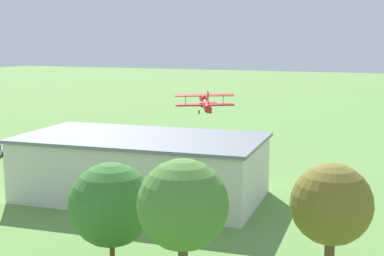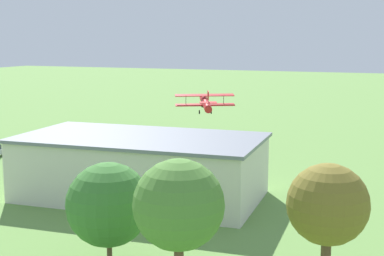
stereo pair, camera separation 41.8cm
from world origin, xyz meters
TOP-DOWN VIEW (x-y plane):
  - ground_plane at (0.00, 0.00)m, footprint 400.00×400.00m
  - hangar at (-1.19, 37.69)m, footprint 26.62×15.22m
  - biplane at (2.60, 7.50)m, footprint 9.33×7.82m
  - car_white at (14.76, 26.75)m, footprint 2.05×4.72m
  - car_black at (21.12, 28.00)m, footprint 2.06×4.41m
  - person_crossing_taxiway at (-3.18, 21.22)m, footprint 0.50×0.50m
  - person_at_fence_line at (-9.19, 25.56)m, footprint 0.52×0.52m
  - person_walking_on_apron at (12.05, 23.74)m, footprint 0.46×0.46m
  - tree_behind_hangar_left at (-7.82, 55.89)m, footprint 6.23×6.23m
  - tree_near_perimeter_road at (-23.50, 55.76)m, footprint 5.19×5.19m
  - tree_by_windsock at (-15.53, 60.84)m, footprint 5.52×5.52m

SIDE VIEW (x-z plane):
  - ground_plane at x=0.00m, z-range 0.00..0.00m
  - person_walking_on_apron at x=12.05m, z-range -0.01..1.53m
  - person_at_fence_line at x=-9.19m, z-range 0.00..1.65m
  - car_white at x=14.76m, z-range 0.04..1.63m
  - person_crossing_taxiway at x=-3.18m, z-range 0.00..1.69m
  - car_black at x=21.12m, z-range 0.02..1.73m
  - hangar at x=-1.19m, z-range 0.01..6.74m
  - tree_behind_hangar_left at x=-7.82m, z-range 0.96..9.13m
  - tree_near_perimeter_road at x=-23.50m, z-range 2.04..11.43m
  - biplane at x=2.60m, z-range 4.92..8.99m
  - tree_by_windsock at x=-15.53m, z-range 2.22..12.29m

